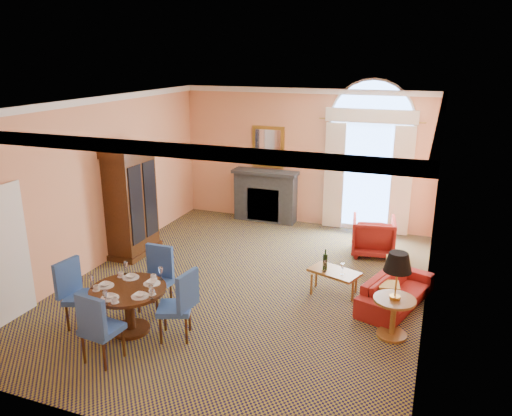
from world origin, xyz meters
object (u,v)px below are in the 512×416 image
at_px(armoire, 131,203).
at_px(dining_table, 129,299).
at_px(armchair, 373,236).
at_px(coffee_table, 333,272).
at_px(sofa, 396,291).
at_px(side_table, 396,284).

relative_size(armoire, dining_table, 2.01).
bearing_deg(armoire, dining_table, -57.34).
relative_size(armchair, coffee_table, 0.92).
xyz_separation_m(dining_table, sofa, (3.59, 2.22, -0.28)).
height_order(sofa, side_table, side_table).
xyz_separation_m(armoire, side_table, (5.32, -1.40, -0.24)).
bearing_deg(side_table, coffee_table, 136.89).
distance_m(dining_table, side_table, 3.85).
height_order(armoire, coffee_table, armoire).
bearing_deg(sofa, side_table, -159.32).
relative_size(armoire, side_table, 1.74).
bearing_deg(armchair, armoire, 11.09).
xyz_separation_m(armchair, coffee_table, (-0.38, -2.04, 0.01)).
relative_size(sofa, armchair, 1.97).
xyz_separation_m(armoire, armchair, (4.60, 1.67, -0.68)).
height_order(dining_table, armchair, dining_table).
bearing_deg(side_table, dining_table, -161.45).
distance_m(armoire, coffee_table, 4.29).
relative_size(armoire, coffee_table, 2.37).
distance_m(armoire, sofa, 5.35).
bearing_deg(armchair, side_table, 94.35).
height_order(armchair, side_table, side_table).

